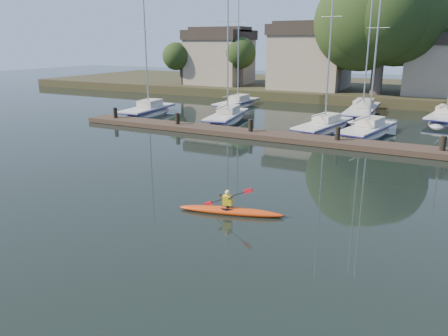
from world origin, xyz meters
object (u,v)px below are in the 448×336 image
at_px(kayak, 230,210).
at_px(sailboat_1, 227,123).
at_px(sailboat_5, 237,108).
at_px(sailboat_7, 444,123).
at_px(sailboat_6, 362,117).
at_px(sailboat_0, 148,117).
at_px(sailboat_3, 367,137).
at_px(sailboat_2, 323,132).
at_px(dock, 292,138).

relative_size(kayak, sailboat_1, 0.31).
distance_m(sailboat_5, sailboat_7, 19.02).
bearing_deg(sailboat_6, sailboat_0, -155.29).
relative_size(sailboat_1, sailboat_5, 0.98).
bearing_deg(sailboat_3, kayak, -85.13).
bearing_deg(kayak, sailboat_3, 68.74).
xyz_separation_m(kayak, sailboat_7, (6.86, 26.27, -0.35)).
bearing_deg(sailboat_6, sailboat_3, -79.38).
bearing_deg(sailboat_2, sailboat_3, 5.34).
distance_m(dock, sailboat_6, 13.34).
bearing_deg(dock, sailboat_0, 163.52).
distance_m(kayak, sailboat_2, 17.93).
xyz_separation_m(sailboat_3, sailboat_6, (-1.95, 8.80, -0.01)).
bearing_deg(sailboat_5, sailboat_0, -118.75).
distance_m(kayak, sailboat_7, 27.15).
height_order(dock, sailboat_6, sailboat_6).
bearing_deg(sailboat_2, sailboat_1, -171.53).
xyz_separation_m(sailboat_5, sailboat_7, (19.02, 0.31, -0.02)).
relative_size(kayak, dock, 0.12).
height_order(sailboat_1, sailboat_3, sailboat_1).
distance_m(dock, sailboat_2, 4.73).
xyz_separation_m(kayak, sailboat_1, (-9.32, 18.12, -0.34)).
height_order(dock, sailboat_0, sailboat_0).
bearing_deg(sailboat_5, dock, -48.69).
distance_m(sailboat_1, sailboat_6, 12.58).
height_order(sailboat_1, sailboat_5, sailboat_5).
bearing_deg(sailboat_7, sailboat_5, -169.56).
bearing_deg(sailboat_7, kayak, -95.13).
height_order(kayak, sailboat_1, sailboat_1).
height_order(sailboat_5, sailboat_6, sailboat_6).
xyz_separation_m(sailboat_1, sailboat_2, (8.19, -0.23, 0.01)).
bearing_deg(sailboat_7, sailboat_2, -124.12).
height_order(dock, sailboat_1, sailboat_1).
xyz_separation_m(sailboat_0, sailboat_1, (7.86, 0.38, 0.02)).
xyz_separation_m(sailboat_1, sailboat_3, (11.40, -0.50, -0.00)).
distance_m(dock, sailboat_5, 16.25).
height_order(dock, sailboat_5, sailboat_5).
distance_m(sailboat_1, sailboat_7, 18.12).
bearing_deg(sailboat_0, sailboat_1, -2.42).
bearing_deg(sailboat_0, sailboat_3, -5.53).
height_order(sailboat_3, sailboat_6, sailboat_6).
bearing_deg(sailboat_1, sailboat_6, 31.86).
relative_size(kayak, sailboat_5, 0.30).
bearing_deg(sailboat_6, kayak, -92.18).
xyz_separation_m(dock, sailboat_6, (2.15, 13.16, -0.40)).
xyz_separation_m(sailboat_1, sailboat_5, (-2.84, 7.84, 0.01)).
bearing_deg(sailboat_1, sailboat_5, 100.47).
height_order(kayak, sailboat_6, sailboat_6).
relative_size(sailboat_1, sailboat_3, 1.08).
relative_size(sailboat_3, sailboat_7, 0.96).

